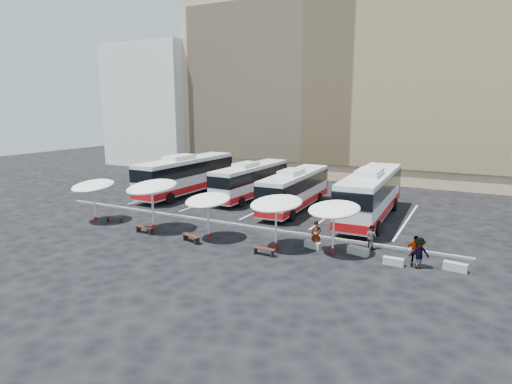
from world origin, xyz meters
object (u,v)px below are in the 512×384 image
at_px(bus_0, 187,174).
at_px(sunshade_2, 208,200).
at_px(wood_bench_1, 145,228).
at_px(conc_bench_0, 313,245).
at_px(sunshade_1, 152,187).
at_px(sunshade_0, 93,186).
at_px(conc_bench_3, 455,267).
at_px(conc_bench_1, 358,251).
at_px(sunshade_3, 276,204).
at_px(wood_bench_3, 264,250).
at_px(passenger_2, 415,251).
at_px(bus_3, 371,193).
at_px(wood_bench_0, 114,218).
at_px(passenger_1, 371,237).
at_px(passenger_3, 419,253).
at_px(passenger_0, 316,235).
at_px(bus_1, 251,180).
at_px(sunshade_4, 334,209).
at_px(wood_bench_2, 191,237).
at_px(bus_2, 295,189).
at_px(conc_bench_2, 393,261).

height_order(bus_0, sunshade_2, bus_0).
relative_size(wood_bench_1, conc_bench_0, 1.44).
bearing_deg(wood_bench_1, sunshade_1, 87.51).
height_order(sunshade_0, conc_bench_3, sunshade_0).
bearing_deg(conc_bench_1, sunshade_3, -165.77).
height_order(wood_bench_3, passenger_2, passenger_2).
height_order(bus_0, bus_3, bus_3).
relative_size(wood_bench_0, conc_bench_0, 1.23).
distance_m(sunshade_3, wood_bench_1, 10.16).
bearing_deg(passenger_1, sunshade_3, 55.51).
xyz_separation_m(passenger_1, passenger_3, (3.11, -2.12, 0.11)).
xyz_separation_m(sunshade_3, conc_bench_0, (2.11, 1.13, -2.73)).
bearing_deg(conc_bench_0, passenger_0, 29.45).
relative_size(bus_1, sunshade_4, 2.83).
bearing_deg(passenger_1, sunshade_4, 75.22).
distance_m(bus_0, wood_bench_1, 13.91).
bearing_deg(sunshade_0, wood_bench_1, -6.57).
height_order(sunshade_2, wood_bench_2, sunshade_2).
height_order(passenger_0, passenger_1, passenger_0).
relative_size(sunshade_0, conc_bench_3, 2.79).
distance_m(conc_bench_3, passenger_2, 2.26).
height_order(wood_bench_2, conc_bench_1, conc_bench_1).
distance_m(sunshade_2, passenger_1, 11.01).
relative_size(bus_2, conc_bench_0, 10.09).
distance_m(sunshade_2, sunshade_3, 4.95).
xyz_separation_m(bus_1, sunshade_4, (12.19, -11.95, 0.96)).
height_order(bus_1, sunshade_0, bus_1).
relative_size(wood_bench_1, conc_bench_2, 1.42).
bearing_deg(sunshade_1, bus_1, 85.46).
height_order(passenger_1, passenger_3, passenger_3).
distance_m(bus_1, sunshade_4, 17.10).
bearing_deg(conc_bench_1, sunshade_1, -173.12).
relative_size(wood_bench_3, conc_bench_0, 1.28).
xyz_separation_m(sunshade_1, conc_bench_3, (20.16, 1.65, -3.00)).
xyz_separation_m(bus_0, passenger_3, (23.91, -10.61, -1.23)).
xyz_separation_m(bus_1, conc_bench_1, (13.64, -11.41, -1.62)).
bearing_deg(wood_bench_3, wood_bench_1, 179.34).
distance_m(bus_1, conc_bench_1, 17.86).
distance_m(bus_1, wood_bench_2, 14.59).
relative_size(wood_bench_1, passenger_2, 0.92).
height_order(sunshade_3, passenger_0, sunshade_3).
height_order(sunshade_3, passenger_1, sunshade_3).
relative_size(sunshade_0, passenger_0, 1.95).
relative_size(wood_bench_3, passenger_2, 0.81).
bearing_deg(wood_bench_1, wood_bench_0, 164.08).
xyz_separation_m(bus_3, wood_bench_3, (-3.77, -11.60, -1.81)).
xyz_separation_m(conc_bench_1, conc_bench_3, (5.47, -0.12, -0.01)).
height_order(conc_bench_0, conc_bench_3, conc_bench_3).
relative_size(conc_bench_2, passenger_1, 0.74).
bearing_deg(passenger_1, conc_bench_1, 101.44).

